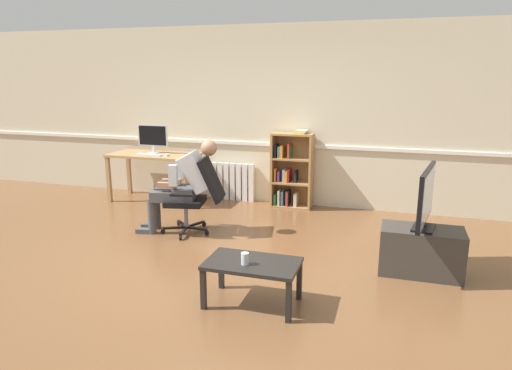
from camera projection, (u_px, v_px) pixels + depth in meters
name	position (u px, v px, depth m)	size (l,w,h in m)	color
ground_plane	(219.00, 267.00, 4.82)	(18.00, 18.00, 0.00)	brown
back_wall	(281.00, 117.00, 6.96)	(12.00, 0.13, 2.70)	beige
computer_desk	(154.00, 160.00, 7.22)	(1.39, 0.66, 0.76)	tan
imac_monitor	(153.00, 137.00, 7.22)	(0.51, 0.14, 0.45)	silver
keyboard	(149.00, 155.00, 7.06)	(0.43, 0.12, 0.02)	silver
computer_mouse	(167.00, 155.00, 6.99)	(0.06, 0.10, 0.03)	white
bookshelf	(290.00, 172.00, 6.90)	(0.61, 0.29, 1.18)	#AD7F4C
radiator	(233.00, 182.00, 7.32)	(0.71, 0.08, 0.60)	white
office_chair	(197.00, 193.00, 5.74)	(0.81, 0.63, 0.97)	black
person_seated	(184.00, 183.00, 5.73)	(1.05, 0.50, 1.20)	#4C4C51
tv_stand	(421.00, 251.00, 4.61)	(0.80, 0.42, 0.48)	#3D3833
tv_screen	(426.00, 197.00, 4.47)	(0.25, 0.88, 0.62)	black
coffee_table	(252.00, 267.00, 3.96)	(0.81, 0.48, 0.40)	black
drinking_glass	(245.00, 259.00, 3.88)	(0.07, 0.07, 0.10)	silver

